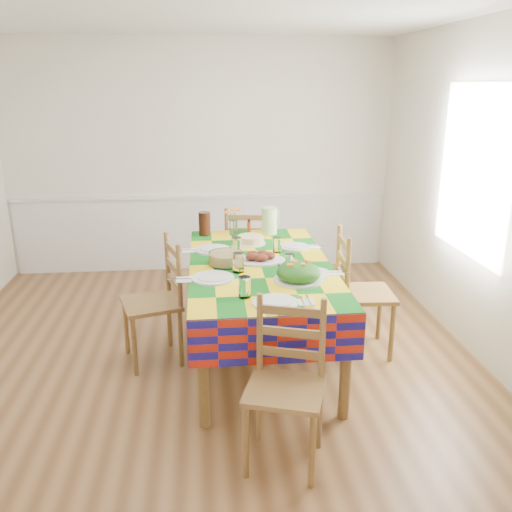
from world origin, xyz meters
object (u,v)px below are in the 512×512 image
(green_pitcher, at_px, (269,221))
(chair_left, at_px, (157,302))
(dining_table, at_px, (260,274))
(chair_near, at_px, (286,386))
(chair_far, at_px, (246,253))
(meat_platter, at_px, (260,258))
(tea_pitcher, at_px, (204,224))
(chair_right, at_px, (359,293))

(green_pitcher, height_order, chair_left, green_pitcher)
(dining_table, distance_m, chair_left, 0.86)
(chair_near, height_order, chair_left, chair_left)
(chair_near, bearing_deg, dining_table, 108.78)
(dining_table, height_order, chair_far, chair_far)
(meat_platter, xyz_separation_m, tea_pitcher, (-0.44, 0.85, 0.08))
(chair_left, bearing_deg, chair_far, 130.92)
(dining_table, xyz_separation_m, meat_platter, (0.00, 0.04, 0.12))
(dining_table, relative_size, green_pitcher, 8.28)
(meat_platter, xyz_separation_m, chair_right, (0.83, -0.04, -0.32))
(chair_far, distance_m, chair_left, 1.55)
(chair_far, relative_size, chair_left, 0.97)
(meat_platter, xyz_separation_m, green_pitcher, (0.18, 0.84, 0.09))
(dining_table, xyz_separation_m, chair_near, (0.01, -1.32, -0.23))
(meat_platter, height_order, chair_near, chair_near)
(tea_pitcher, relative_size, chair_right, 0.21)
(green_pitcher, bearing_deg, dining_table, -101.66)
(chair_left, height_order, chair_right, chair_right)
(tea_pitcher, relative_size, chair_far, 0.22)
(chair_near, xyz_separation_m, chair_right, (0.82, 1.33, 0.03))
(tea_pitcher, distance_m, chair_near, 2.31)
(chair_far, bearing_deg, meat_platter, 98.23)
(tea_pitcher, bearing_deg, green_pitcher, -1.04)
(dining_table, relative_size, meat_platter, 5.15)
(green_pitcher, relative_size, chair_far, 0.25)
(tea_pitcher, relative_size, chair_near, 0.22)
(chair_near, bearing_deg, chair_right, 76.44)
(meat_platter, relative_size, chair_left, 0.40)
(green_pitcher, distance_m, tea_pitcher, 0.62)
(chair_near, distance_m, chair_left, 1.58)
(tea_pitcher, bearing_deg, chair_left, -114.46)
(dining_table, distance_m, chair_near, 1.34)
(meat_platter, xyz_separation_m, chair_near, (0.01, -1.37, -0.35))
(chair_far, xyz_separation_m, chair_left, (-0.83, -1.31, 0.01))
(meat_platter, distance_m, chair_right, 0.89)
(tea_pitcher, relative_size, chair_left, 0.21)
(tea_pitcher, bearing_deg, meat_platter, -62.97)
(green_pitcher, xyz_separation_m, tea_pitcher, (-0.62, 0.01, -0.02))
(chair_near, bearing_deg, chair_far, 108.60)
(dining_table, relative_size, chair_right, 1.98)
(green_pitcher, bearing_deg, chair_right, -53.65)
(meat_platter, xyz_separation_m, chair_far, (-0.01, 1.28, -0.35))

